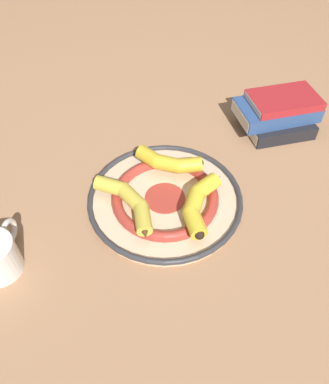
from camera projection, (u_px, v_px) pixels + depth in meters
The scene contains 6 objects.
ground_plane at pixel (155, 210), 0.84m from camera, with size 2.80×2.80×0.00m, color #A87A56.
decorative_bowl at pixel (164, 198), 0.84m from camera, with size 0.35×0.35×0.03m.
banana_a at pixel (167, 162), 0.87m from camera, with size 0.10×0.16×0.04m.
banana_b at pixel (199, 202), 0.79m from camera, with size 0.17×0.11×0.04m.
banana_c at pixel (129, 201), 0.79m from camera, with size 0.08×0.20×0.03m.
book_stack at pixel (277, 113), 1.00m from camera, with size 0.24×0.22×0.10m.
Camera 1 is at (0.36, 0.39, 0.65)m, focal length 35.00 mm.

